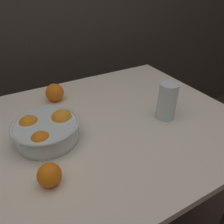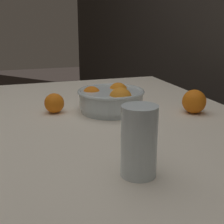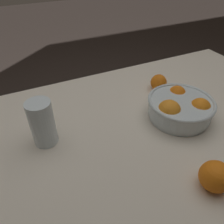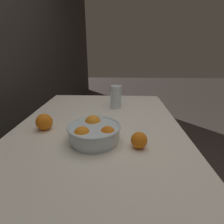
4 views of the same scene
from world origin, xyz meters
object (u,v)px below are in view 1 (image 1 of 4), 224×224
(juice_glass, at_px, (167,102))
(orange_loose_front, at_px, (55,92))
(fruit_bowl, at_px, (47,130))
(orange_loose_near_bowl, at_px, (49,175))

(juice_glass, distance_m, orange_loose_front, 0.51)
(juice_glass, relative_size, orange_loose_front, 1.84)
(fruit_bowl, relative_size, orange_loose_front, 2.84)
(fruit_bowl, distance_m, orange_loose_front, 0.29)
(orange_loose_front, bearing_deg, juice_glass, -45.13)
(juice_glass, bearing_deg, orange_loose_near_bowl, -168.45)
(fruit_bowl, bearing_deg, orange_loose_front, 68.27)
(juice_glass, bearing_deg, orange_loose_front, 134.87)
(fruit_bowl, height_order, orange_loose_near_bowl, fruit_bowl)
(fruit_bowl, xyz_separation_m, orange_loose_near_bowl, (-0.05, -0.19, -0.01))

